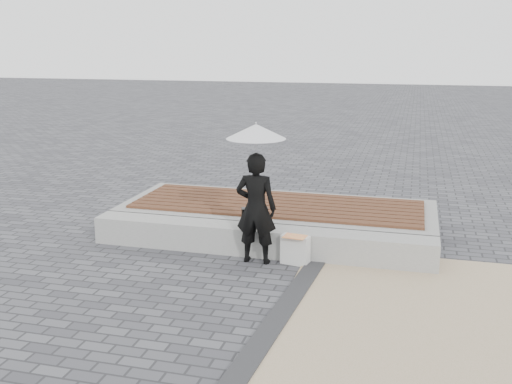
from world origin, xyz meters
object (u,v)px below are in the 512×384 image
seating_ledge (258,240)px  handbag (255,217)px  canvas_tote (295,250)px  parasol (256,131)px  woman (256,208)px

seating_ledge → handbag: size_ratio=13.43×
seating_ledge → canvas_tote: 0.66m
handbag → canvas_tote: bearing=-48.1°
parasol → canvas_tote: bearing=6.5°
seating_ledge → parasol: size_ratio=4.91×
seating_ledge → woman: bearing=-80.8°
canvas_tote → handbag: bearing=165.3°
seating_ledge → woman: (0.06, -0.35, 0.57)m
woman → canvas_tote: (0.54, 0.06, -0.57)m
parasol → handbag: (-0.13, 0.39, -1.29)m
parasol → handbag: bearing=107.7°
parasol → canvas_tote: size_ratio=2.50×
seating_ledge → handbag: (-0.07, 0.04, 0.33)m
parasol → handbag: parasol is taller
seating_ledge → parasol: parasol is taller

